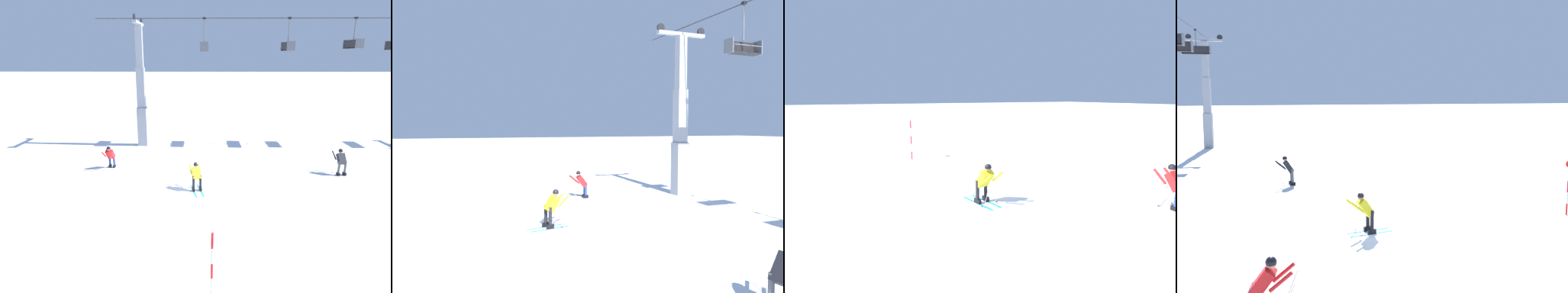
# 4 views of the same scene
# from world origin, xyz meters

# --- Properties ---
(ground_plane) EXTENTS (260.00, 260.00, 0.00)m
(ground_plane) POSITION_xyz_m (0.00, 0.00, 0.00)
(ground_plane) COLOR white
(skier_carving_main) EXTENTS (0.91, 1.70, 1.57)m
(skier_carving_main) POSITION_xyz_m (-0.41, 0.63, 0.83)
(skier_carving_main) COLOR #198CCC
(skier_carving_main) RESTS_ON ground_plane
(lift_tower_near) EXTENTS (0.71, 3.06, 9.39)m
(lift_tower_near) POSITION_xyz_m (-4.66, 9.29, 3.97)
(lift_tower_near) COLOR gray
(lift_tower_near) RESTS_ON ground_plane
(chairlift_seat_nearest) EXTENTS (0.61, 1.65, 2.30)m
(chairlift_seat_nearest) POSITION_xyz_m (-0.07, 9.29, 7.35)
(chairlift_seat_nearest) COLOR black
(skier_distant_uphill) EXTENTS (0.76, 1.82, 1.61)m
(skier_distant_uphill) POSITION_xyz_m (-5.71, 3.80, 0.85)
(skier_distant_uphill) COLOR white
(skier_distant_uphill) RESTS_ON ground_plane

